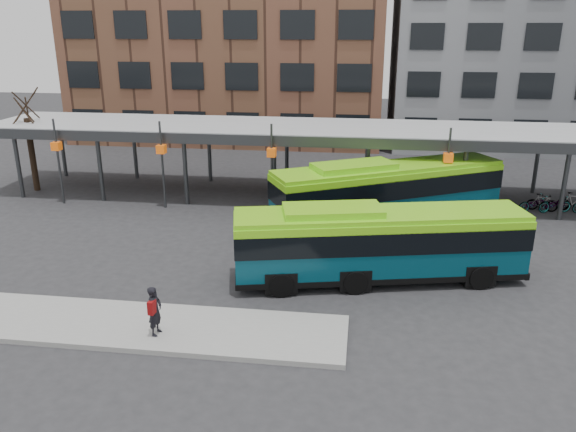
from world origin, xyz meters
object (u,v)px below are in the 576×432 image
object	(u,v)px
bus_front	(378,242)
pedestrian	(155,311)
tree	(32,151)
bus_rear	(387,191)

from	to	relation	value
bus_front	pedestrian	distance (m)	8.96
tree	pedestrian	size ratio (longest dim) A/B	3.38
bus_front	bus_rear	world-z (taller)	bus_rear
tree	bus_rear	world-z (taller)	tree
bus_front	bus_rear	xyz separation A→B (m)	(0.57, 6.89, 0.10)
tree	bus_front	bearing A→B (deg)	-26.26
tree	pedestrian	bearing A→B (deg)	-49.27
bus_front	bus_rear	bearing A→B (deg)	72.60
bus_front	pedestrian	xyz separation A→B (m)	(-7.09, -5.44, -0.60)
tree	bus_rear	bearing A→B (deg)	-8.67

